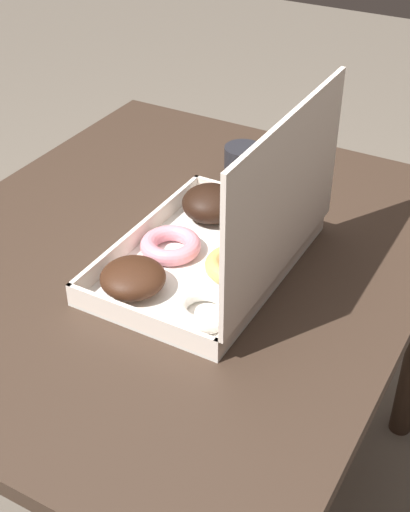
# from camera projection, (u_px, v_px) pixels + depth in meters

# --- Properties ---
(ground_plane) EXTENTS (8.00, 8.00, 0.00)m
(ground_plane) POSITION_uv_depth(u_px,v_px,m) (180.00, 501.00, 1.69)
(ground_plane) COLOR #6B6054
(dining_table) EXTENTS (1.05, 0.87, 0.73)m
(dining_table) POSITION_uv_depth(u_px,v_px,m) (173.00, 294.00, 1.33)
(dining_table) COLOR #38281E
(dining_table) RESTS_ON ground_plane
(donut_box) EXTENTS (0.41, 0.28, 0.31)m
(donut_box) POSITION_uv_depth(u_px,v_px,m) (215.00, 241.00, 1.20)
(donut_box) COLOR silver
(donut_box) RESTS_ON dining_table
(coffee_mug) EXTENTS (0.08, 0.08, 0.09)m
(coffee_mug) POSITION_uv_depth(u_px,v_px,m) (243.00, 166.00, 1.43)
(coffee_mug) COLOR #232328
(coffee_mug) RESTS_ON dining_table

